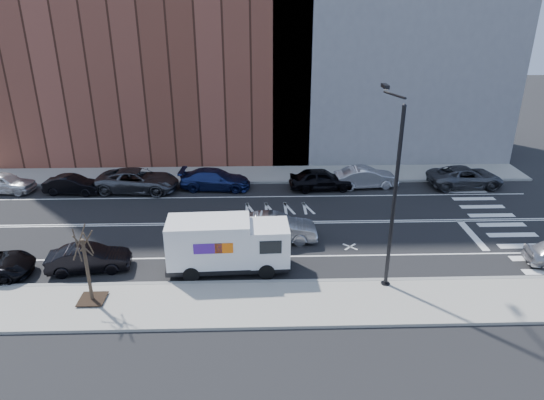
{
  "coord_description": "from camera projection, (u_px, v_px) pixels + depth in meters",
  "views": [
    {
      "loc": [
        0.8,
        -27.59,
        13.27
      ],
      "look_at": [
        1.64,
        0.4,
        1.4
      ],
      "focal_mm": 32.0,
      "sensor_mm": 36.0,
      "label": 1
    }
  ],
  "objects": [
    {
      "name": "far_parked_g",
      "position": [
        465.0,
        177.0,
        36.12
      ],
      "size": [
        5.61,
        2.8,
        1.53
      ],
      "primitive_type": "imported",
      "rotation": [
        0.0,
        0.0,
        1.62
      ],
      "color": "#46474D",
      "rests_on": "ground"
    },
    {
      "name": "bldg_brick",
      "position": [
        151.0,
        25.0,
        40.39
      ],
      "size": [
        26.0,
        10.0,
        22.0
      ],
      "primitive_type": "cube",
      "color": "brown",
      "rests_on": "ground"
    },
    {
      "name": "road_markings",
      "position": [
        246.0,
        223.0,
        30.55
      ],
      "size": [
        40.0,
        8.6,
        0.01
      ],
      "primitive_type": null,
      "color": "white",
      "rests_on": "ground"
    },
    {
      "name": "far_parked_a",
      "position": [
        4.0,
        182.0,
        35.07
      ],
      "size": [
        4.56,
        2.21,
        1.5
      ],
      "primitive_type": "imported",
      "rotation": [
        0.0,
        0.0,
        1.47
      ],
      "color": "silver",
      "rests_on": "ground"
    },
    {
      "name": "curb_near",
      "position": [
        244.0,
        283.0,
        24.07
      ],
      "size": [
        44.0,
        0.25,
        0.17
      ],
      "primitive_type": "cube",
      "color": "gray",
      "rests_on": "ground"
    },
    {
      "name": "far_parked_e",
      "position": [
        321.0,
        179.0,
        35.61
      ],
      "size": [
        4.74,
        2.14,
        1.58
      ],
      "primitive_type": "imported",
      "rotation": [
        0.0,
        0.0,
        1.63
      ],
      "color": "black",
      "rests_on": "ground"
    },
    {
      "name": "curb_far",
      "position": [
        248.0,
        182.0,
        36.96
      ],
      "size": [
        44.0,
        0.25,
        0.17
      ],
      "primitive_type": "cube",
      "color": "gray",
      "rests_on": "ground"
    },
    {
      "name": "ground",
      "position": [
        246.0,
        223.0,
        30.55
      ],
      "size": [
        120.0,
        120.0,
        0.0
      ],
      "primitive_type": "plane",
      "color": "black",
      "rests_on": "ground"
    },
    {
      "name": "near_parked_rear_a",
      "position": [
        89.0,
        259.0,
        25.08
      ],
      "size": [
        4.31,
        1.96,
        1.37
      ],
      "primitive_type": "imported",
      "rotation": [
        0.0,
        0.0,
        1.7
      ],
      "color": "black",
      "rests_on": "ground"
    },
    {
      "name": "driving_sedan",
      "position": [
        275.0,
        228.0,
        28.1
      ],
      "size": [
        4.85,
        1.7,
        1.6
      ],
      "primitive_type": "imported",
      "rotation": [
        0.0,
        0.0,
        1.57
      ],
      "color": "#A3A4A8",
      "rests_on": "ground"
    },
    {
      "name": "far_parked_b",
      "position": [
        73.0,
        185.0,
        34.91
      ],
      "size": [
        4.12,
        1.73,
        1.32
      ],
      "primitive_type": "imported",
      "rotation": [
        0.0,
        0.0,
        1.49
      ],
      "color": "black",
      "rests_on": "ground"
    },
    {
      "name": "streetlight",
      "position": [
        392.0,
        187.0,
        22.4
      ],
      "size": [
        0.44,
        4.02,
        9.34
      ],
      "color": "black",
      "rests_on": "ground"
    },
    {
      "name": "crosswalk",
      "position": [
        496.0,
        220.0,
        30.98
      ],
      "size": [
        3.0,
        14.0,
        0.01
      ],
      "primitive_type": null,
      "color": "white",
      "rests_on": "ground"
    },
    {
      "name": "far_parked_d",
      "position": [
        215.0,
        179.0,
        35.69
      ],
      "size": [
        5.32,
        2.52,
        1.5
      ],
      "primitive_type": "imported",
      "rotation": [
        0.0,
        0.0,
        1.49
      ],
      "color": "navy",
      "rests_on": "ground"
    },
    {
      "name": "far_parked_c",
      "position": [
        138.0,
        180.0,
        35.28
      ],
      "size": [
        6.1,
        3.26,
        1.63
      ],
      "primitive_type": "imported",
      "rotation": [
        0.0,
        0.0,
        1.48
      ],
      "color": "#46484D",
      "rests_on": "ground"
    },
    {
      "name": "far_parked_f",
      "position": [
        366.0,
        177.0,
        36.01
      ],
      "size": [
        4.76,
        2.05,
        1.53
      ],
      "primitive_type": "imported",
      "rotation": [
        0.0,
        0.0,
        1.67
      ],
      "color": "silver",
      "rests_on": "ground"
    },
    {
      "name": "fedex_van",
      "position": [
        227.0,
        244.0,
        24.78
      ],
      "size": [
        6.38,
        2.44,
        2.88
      ],
      "rotation": [
        0.0,
        0.0,
        0.04
      ],
      "color": "black",
      "rests_on": "ground"
    },
    {
      "name": "sidewalk_far",
      "position": [
        248.0,
        174.0,
        38.62
      ],
      "size": [
        44.0,
        3.6,
        0.15
      ],
      "primitive_type": "cube",
      "color": "gray",
      "rests_on": "ground"
    },
    {
      "name": "sidewalk_near",
      "position": [
        243.0,
        304.0,
        22.42
      ],
      "size": [
        44.0,
        3.6,
        0.15
      ],
      "primitive_type": "cube",
      "color": "gray",
      "rests_on": "ground"
    },
    {
      "name": "street_tree",
      "position": [
        89.0,
        276.0,
        22.06
      ],
      "size": [
        1.2,
        1.2,
        3.75
      ],
      "color": "black",
      "rests_on": "ground"
    }
  ]
}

